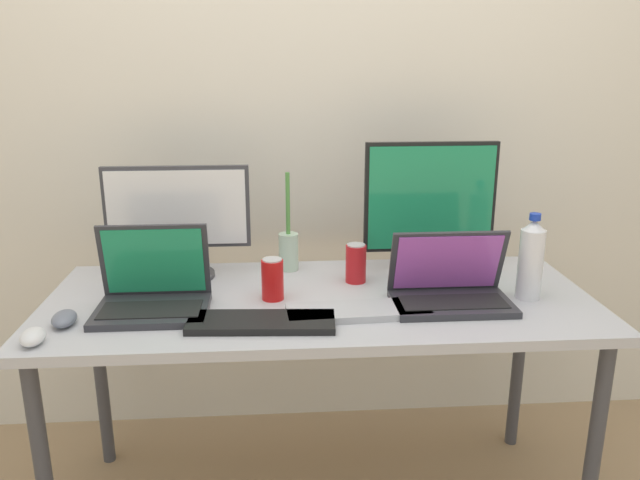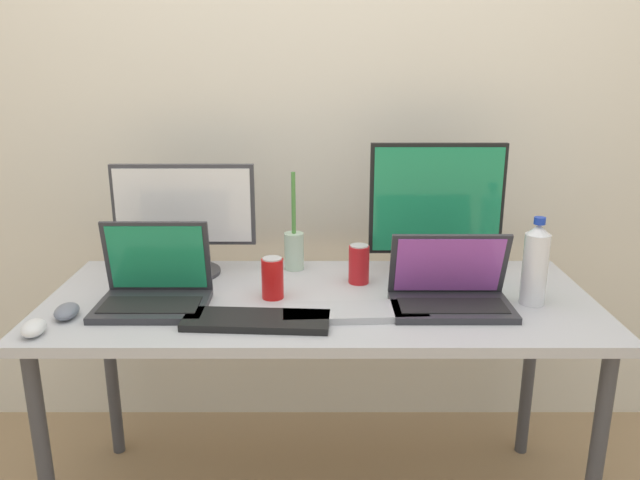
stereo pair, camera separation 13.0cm
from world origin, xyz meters
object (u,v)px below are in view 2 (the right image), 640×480
(monitor_center, at_px, (436,209))
(soda_can_by_laptop, at_px, (273,278))
(monitor_left, at_px, (184,217))
(mouse_by_keyboard, at_px, (67,311))
(bamboo_vase, at_px, (294,248))
(mouse_by_laptop, at_px, (34,328))
(soda_can_near_keyboard, at_px, (359,264))
(work_desk, at_px, (320,317))
(keyboard_main, at_px, (256,320))
(water_bottle, at_px, (535,265))
(keyboard_aux, at_px, (355,312))
(laptop_secondary, at_px, (450,291))
(laptop_silver, at_px, (154,287))

(monitor_center, distance_m, soda_can_by_laptop, 0.59)
(monitor_left, bearing_deg, soda_can_by_laptop, -35.32)
(mouse_by_keyboard, relative_size, bamboo_vase, 0.31)
(mouse_by_laptop, bearing_deg, bamboo_vase, 33.18)
(soda_can_near_keyboard, distance_m, bamboo_vase, 0.25)
(work_desk, distance_m, keyboard_main, 0.27)
(monitor_center, bearing_deg, soda_can_near_keyboard, -161.34)
(keyboard_main, xyz_separation_m, water_bottle, (0.80, 0.15, 0.11))
(water_bottle, relative_size, soda_can_near_keyboard, 2.08)
(monitor_center, height_order, keyboard_aux, monitor_center)
(keyboard_main, height_order, bamboo_vase, bamboo_vase)
(mouse_by_laptop, height_order, water_bottle, water_bottle)
(keyboard_aux, bearing_deg, laptop_secondary, 8.93)
(monitor_left, height_order, keyboard_main, monitor_left)
(monitor_left, distance_m, mouse_by_keyboard, 0.48)
(work_desk, relative_size, soda_can_near_keyboard, 13.08)
(keyboard_aux, bearing_deg, mouse_by_laptop, -174.94)
(mouse_by_keyboard, bearing_deg, soda_can_by_laptop, 8.64)
(laptop_secondary, xyz_separation_m, bamboo_vase, (-0.46, 0.34, 0.02))
(bamboo_vase, bearing_deg, laptop_silver, -140.54)
(monitor_center, bearing_deg, mouse_by_laptop, -156.89)
(keyboard_main, distance_m, soda_can_by_laptop, 0.20)
(monitor_center, relative_size, soda_can_near_keyboard, 3.47)
(bamboo_vase, bearing_deg, soda_can_by_laptop, -101.47)
(mouse_by_laptop, bearing_deg, mouse_by_keyboard, 64.49)
(laptop_secondary, distance_m, bamboo_vase, 0.58)
(monitor_left, height_order, soda_can_near_keyboard, monitor_left)
(soda_can_near_keyboard, bearing_deg, laptop_secondary, -39.30)
(laptop_secondary, xyz_separation_m, soda_can_by_laptop, (-0.52, 0.07, 0.01))
(monitor_left, xyz_separation_m, bamboo_vase, (0.36, 0.05, -0.12))
(laptop_silver, relative_size, keyboard_main, 0.79)
(work_desk, height_order, bamboo_vase, bamboo_vase)
(laptop_silver, distance_m, keyboard_main, 0.34)
(soda_can_near_keyboard, xyz_separation_m, bamboo_vase, (-0.21, 0.14, 0.01))
(laptop_silver, xyz_separation_m, keyboard_aux, (0.58, -0.08, -0.05))
(laptop_silver, relative_size, keyboard_aux, 0.78)
(mouse_by_laptop, relative_size, soda_can_near_keyboard, 0.72)
(keyboard_aux, bearing_deg, mouse_by_keyboard, 177.40)
(work_desk, bearing_deg, laptop_secondary, -12.03)
(laptop_silver, distance_m, bamboo_vase, 0.51)
(mouse_by_keyboard, relative_size, water_bottle, 0.39)
(laptop_secondary, relative_size, soda_can_by_laptop, 2.72)
(laptop_secondary, distance_m, mouse_by_laptop, 1.14)
(keyboard_main, height_order, keyboard_aux, same)
(work_desk, relative_size, laptop_secondary, 4.80)
(laptop_secondary, xyz_separation_m, soda_can_near_keyboard, (-0.25, 0.21, 0.01))
(keyboard_main, xyz_separation_m, mouse_by_keyboard, (-0.53, 0.04, 0.01))
(mouse_by_keyboard, xyz_separation_m, soda_can_by_laptop, (0.56, 0.15, 0.04))
(bamboo_vase, bearing_deg, keyboard_main, -100.48)
(monitor_center, height_order, laptop_secondary, monitor_center)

